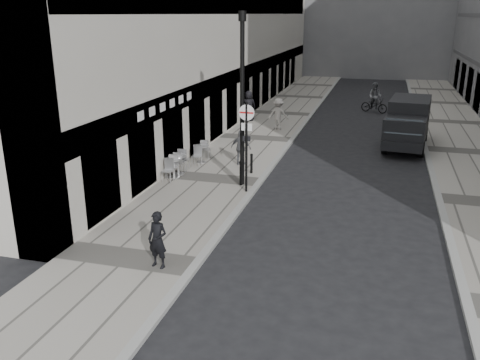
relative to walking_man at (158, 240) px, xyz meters
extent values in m
plane|color=black|center=(0.91, -2.45, -0.92)|extent=(120.00, 120.00, 0.00)
cube|color=gray|center=(-1.09, 15.55, -0.86)|extent=(4.00, 60.00, 0.12)
cube|color=gray|center=(9.91, 15.55, -0.86)|extent=(4.00, 60.00, 0.12)
imported|color=black|center=(0.00, 0.00, 0.00)|extent=(0.65, 0.49, 1.59)
cylinder|color=black|center=(0.71, 6.64, 0.96)|extent=(0.09, 0.09, 3.51)
cylinder|color=white|center=(0.71, 6.64, 2.31)|extent=(0.60, 0.07, 0.60)
cube|color=#B21414|center=(0.71, 6.62, 2.31)|extent=(0.55, 0.05, 0.06)
cube|color=white|center=(0.71, 6.67, 1.76)|extent=(0.42, 0.05, 0.28)
cylinder|color=black|center=(0.31, 7.48, 2.44)|extent=(0.17, 0.17, 6.47)
cylinder|color=black|center=(0.31, 7.48, 5.73)|extent=(0.30, 0.30, 0.38)
cylinder|color=black|center=(0.31, 9.01, -0.39)|extent=(0.11, 0.11, 0.82)
cylinder|color=black|center=(0.31, 7.32, -0.32)|extent=(0.13, 0.13, 0.95)
cylinder|color=black|center=(5.87, 14.35, -0.53)|extent=(0.36, 0.81, 0.78)
cylinder|color=black|center=(7.58, 14.16, -0.53)|extent=(0.36, 0.81, 0.78)
cylinder|color=black|center=(6.24, 17.64, -0.53)|extent=(0.36, 0.81, 0.78)
cylinder|color=black|center=(7.94, 17.46, -0.53)|extent=(0.36, 0.81, 0.78)
cube|color=black|center=(7.01, 16.77, 0.60)|extent=(2.33, 3.71, 1.95)
cube|color=black|center=(6.72, 14.15, 0.30)|extent=(2.13, 1.96, 1.37)
cube|color=#1E2328|center=(6.63, 13.43, 0.69)|extent=(1.74, 0.53, 0.72)
imported|color=black|center=(5.04, 25.79, -0.40)|extent=(2.08, 1.42, 1.04)
imported|color=slate|center=(5.04, 25.79, 0.23)|extent=(1.17, 1.06, 1.95)
imported|color=#515256|center=(-0.47, 10.13, 0.00)|extent=(0.96, 0.46, 1.60)
imported|color=#B3ACA5|center=(-0.32, 17.89, 0.13)|extent=(1.26, 0.80, 1.86)
imported|color=black|center=(-2.69, 19.96, 0.17)|extent=(1.12, 0.98, 1.93)
cylinder|color=silver|center=(-2.35, 9.99, -0.78)|extent=(0.46, 0.46, 0.03)
cylinder|color=silver|center=(-2.35, 9.99, -0.40)|extent=(0.06, 0.06, 0.78)
cylinder|color=silver|center=(-2.35, 9.99, -0.01)|extent=(0.74, 0.74, 0.03)
cylinder|color=silver|center=(-2.69, 8.02, -0.78)|extent=(0.48, 0.48, 0.03)
cylinder|color=silver|center=(-2.69, 8.02, -0.38)|extent=(0.07, 0.07, 0.81)
cylinder|color=silver|center=(-2.69, 8.02, 0.03)|extent=(0.77, 0.77, 0.03)
cylinder|color=silver|center=(-2.69, 7.52, -0.78)|extent=(0.47, 0.47, 0.03)
cylinder|color=silver|center=(-2.69, 7.52, -0.39)|extent=(0.06, 0.06, 0.79)
cylinder|color=silver|center=(-2.69, 7.52, 0.00)|extent=(0.75, 0.75, 0.03)
camera|label=1|loc=(5.51, -11.44, 5.81)|focal=38.00mm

